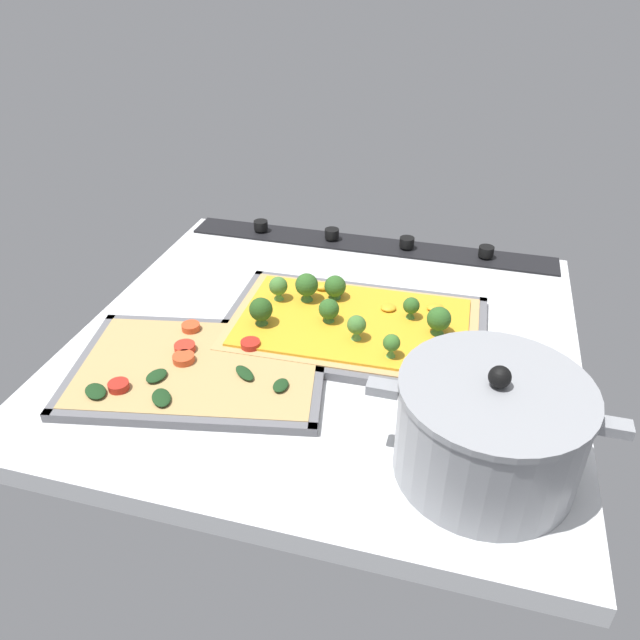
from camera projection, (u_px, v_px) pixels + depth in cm
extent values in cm
cube|color=silver|center=(326.00, 344.00, 93.70)|extent=(73.72, 71.49, 3.00)
cube|color=black|center=(369.00, 244.00, 118.77)|extent=(70.77, 7.00, 0.80)
cylinder|color=black|center=(486.00, 251.00, 113.19)|extent=(2.80, 2.80, 1.80)
cylinder|color=black|center=(407.00, 242.00, 116.44)|extent=(2.80, 2.80, 1.80)
cylinder|color=black|center=(332.00, 233.00, 119.69)|extent=(2.80, 2.80, 1.80)
cylinder|color=black|center=(261.00, 225.00, 122.94)|extent=(2.80, 2.80, 1.80)
cube|color=slate|center=(353.00, 330.00, 93.95)|extent=(40.32, 26.70, 0.50)
cube|color=slate|center=(367.00, 289.00, 103.68)|extent=(39.64, 2.31, 1.30)
cube|color=slate|center=(336.00, 375.00, 83.78)|extent=(39.64, 2.31, 1.30)
cube|color=slate|center=(481.00, 344.00, 89.93)|extent=(1.92, 25.62, 1.30)
cube|color=slate|center=(235.00, 312.00, 97.53)|extent=(1.92, 25.62, 1.30)
cube|color=tan|center=(353.00, 326.00, 93.54)|extent=(37.85, 24.23, 1.00)
cube|color=gold|center=(353.00, 322.00, 93.16)|extent=(34.81, 21.83, 0.40)
cone|color=#4D8B3F|center=(438.00, 330.00, 89.91)|extent=(1.95, 1.95, 1.18)
sphere|color=#2D5B23|center=(439.00, 319.00, 88.86)|extent=(3.55, 3.55, 3.55)
cone|color=#4D8B3F|center=(307.00, 296.00, 97.84)|extent=(2.01, 2.01, 1.40)
sphere|color=#2D5B23|center=(307.00, 285.00, 96.71)|extent=(3.65, 3.65, 3.65)
cone|color=#5B9F46|center=(391.00, 352.00, 85.04)|extent=(1.34, 1.34, 1.37)
sphere|color=#386B28|center=(392.00, 343.00, 84.17)|extent=(2.44, 2.44, 2.44)
cone|color=#4D8B3F|center=(410.00, 314.00, 93.45)|extent=(1.40, 1.40, 1.21)
sphere|color=#2D5B23|center=(411.00, 306.00, 92.61)|extent=(2.54, 2.54, 2.54)
cone|color=#68AD54|center=(279.00, 295.00, 98.07)|extent=(1.63, 1.63, 1.29)
sphere|color=#427533|center=(278.00, 286.00, 97.11)|extent=(2.97, 2.97, 2.97)
cone|color=#4D8B3F|center=(335.00, 295.00, 98.51)|extent=(1.91, 1.91, 0.84)
sphere|color=#2D5B23|center=(335.00, 286.00, 97.57)|extent=(3.47, 3.47, 3.47)
cone|color=#427635|center=(262.00, 320.00, 92.08)|extent=(1.95, 1.95, 1.19)
sphere|color=#264C1C|center=(261.00, 309.00, 91.04)|extent=(3.54, 3.54, 3.54)
cone|color=#4D8B3F|center=(332.00, 319.00, 92.65)|extent=(1.72, 1.72, 0.94)
sphere|color=#2D5B23|center=(332.00, 309.00, 91.76)|extent=(3.13, 3.13, 3.13)
cone|color=#68AD54|center=(356.00, 335.00, 88.65)|extent=(1.53, 1.53, 1.37)
sphere|color=#427533|center=(357.00, 325.00, 87.71)|extent=(2.78, 2.78, 2.78)
ellipsoid|color=gold|center=(435.00, 307.00, 95.49)|extent=(3.26, 2.93, 0.93)
ellipsoid|color=gold|center=(388.00, 308.00, 95.51)|extent=(2.95, 2.81, 0.84)
ellipsoid|color=gold|center=(325.00, 286.00, 100.95)|extent=(3.73, 3.51, 1.06)
cube|color=slate|center=(200.00, 371.00, 85.32)|extent=(38.45, 29.48, 0.50)
cube|color=slate|center=(217.00, 325.00, 94.36)|extent=(34.26, 7.75, 1.30)
cube|color=slate|center=(178.00, 423.00, 75.85)|extent=(34.26, 7.75, 1.30)
cube|color=slate|center=(320.00, 374.00, 84.05)|extent=(5.60, 23.13, 1.30)
cube|color=slate|center=(83.00, 363.00, 86.16)|extent=(5.60, 23.13, 1.30)
cube|color=tan|center=(200.00, 367.00, 84.94)|extent=(35.64, 26.67, 0.90)
cylinder|color=#D14723|center=(184.00, 358.00, 84.97)|extent=(3.02, 3.02, 1.00)
cylinder|color=#B22319|center=(250.00, 344.00, 87.81)|extent=(2.82, 2.82, 1.00)
cylinder|color=#D14723|center=(191.00, 327.00, 91.58)|extent=(2.71, 2.71, 1.00)
cylinder|color=red|center=(185.00, 347.00, 87.17)|extent=(2.99, 2.99, 1.00)
cylinder|color=#B22319|center=(119.00, 386.00, 79.91)|extent=(2.73, 2.73, 1.00)
ellipsoid|color=#193819|center=(96.00, 391.00, 79.17)|extent=(4.43, 4.20, 0.60)
ellipsoid|color=#193819|center=(281.00, 385.00, 80.18)|extent=(2.00, 2.94, 0.60)
ellipsoid|color=#193819|center=(157.00, 376.00, 81.87)|extent=(3.03, 3.68, 0.60)
ellipsoid|color=#193819|center=(245.00, 373.00, 82.38)|extent=(4.06, 3.80, 0.60)
ellipsoid|color=#193819|center=(161.00, 397.00, 78.11)|extent=(4.15, 4.46, 0.60)
cylinder|color=gray|center=(489.00, 432.00, 67.24)|extent=(20.36, 20.36, 11.37)
cylinder|color=gray|center=(497.00, 389.00, 63.93)|extent=(20.76, 20.76, 0.80)
sphere|color=black|center=(500.00, 377.00, 63.06)|extent=(2.40, 2.40, 2.40)
cube|color=gray|center=(614.00, 427.00, 62.62)|extent=(3.60, 2.00, 1.20)
cube|color=gray|center=(383.00, 388.00, 67.90)|extent=(3.60, 2.00, 1.20)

